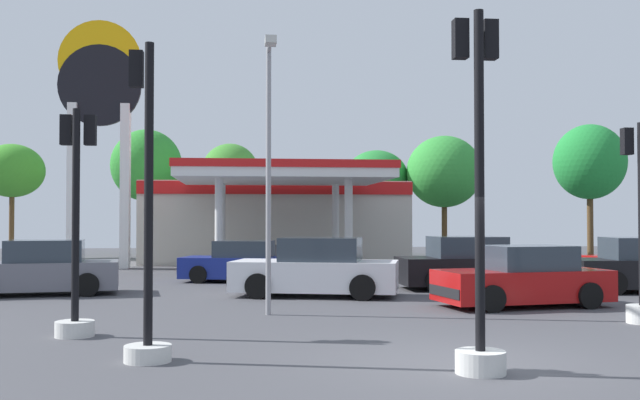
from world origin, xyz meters
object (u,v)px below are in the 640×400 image
(traffic_signal_0, at_px, (76,252))
(tree_2, at_px, (230,171))
(traffic_signal_2, at_px, (479,241))
(corner_streetlamp, at_px, (269,150))
(tree_3, at_px, (376,177))
(station_pole_sign, at_px, (100,113))
(car_4, at_px, (523,279))
(tree_0, at_px, (12,171))
(car_6, at_px, (241,263))
(tree_1, at_px, (146,166))
(tree_5, at_px, (590,162))
(traffic_signal_3, at_px, (147,258))
(car_5, at_px, (639,261))
(car_0, at_px, (316,270))
(tree_4, at_px, (444,172))
(car_2, at_px, (40,270))
(car_3, at_px, (471,265))

(traffic_signal_0, bearing_deg, tree_2, 85.05)
(traffic_signal_2, distance_m, corner_streetlamp, 7.23)
(tree_3, bearing_deg, station_pole_sign, -145.09)
(station_pole_sign, distance_m, traffic_signal_0, 19.99)
(car_4, relative_size, tree_3, 0.71)
(tree_0, bearing_deg, car_6, -52.60)
(tree_1, bearing_deg, tree_5, -6.10)
(station_pole_sign, xyz_separation_m, tree_3, (14.25, 9.94, -2.18))
(traffic_signal_0, bearing_deg, tree_3, 69.08)
(traffic_signal_3, xyz_separation_m, tree_2, (0.80, 30.54, 3.31))
(car_5, xyz_separation_m, tree_3, (-6.53, 17.48, 4.04))
(tree_0, relative_size, tree_3, 1.01)
(car_0, xyz_separation_m, corner_streetlamp, (-1.49, -4.10, 3.00))
(car_4, xyz_separation_m, tree_1, (-12.61, 26.49, 4.64))
(traffic_signal_0, xyz_separation_m, tree_3, (11.07, 28.96, 3.11))
(traffic_signal_3, bearing_deg, station_pole_sign, 102.52)
(traffic_signal_0, relative_size, tree_3, 0.68)
(car_0, xyz_separation_m, tree_3, (5.89, 22.42, 3.92))
(car_4, xyz_separation_m, car_6, (-7.02, 7.93, -0.04))
(tree_0, distance_m, tree_2, 11.98)
(tree_4, bearing_deg, corner_streetlamp, -113.89)
(traffic_signal_2, bearing_deg, car_2, 127.81)
(car_2, xyz_separation_m, car_6, (5.74, 3.71, -0.07))
(tree_0, relative_size, tree_2, 0.98)
(traffic_signal_2, bearing_deg, tree_5, 61.30)
(traffic_signal_3, distance_m, corner_streetlamp, 5.86)
(car_2, relative_size, tree_2, 0.72)
(car_4, xyz_separation_m, tree_2, (-7.65, 24.36, 4.20))
(car_2, bearing_deg, tree_5, 36.58)
(tree_1, bearing_deg, corner_streetlamp, -77.31)
(car_2, xyz_separation_m, tree_3, (13.76, 21.16, 3.96))
(station_pole_sign, distance_m, tree_5, 28.01)
(car_5, relative_size, tree_4, 0.58)
(traffic_signal_0, height_order, tree_5, tree_5)
(tree_4, bearing_deg, tree_1, 171.77)
(tree_1, xyz_separation_m, tree_3, (13.60, -1.11, -0.65))
(traffic_signal_2, relative_size, tree_4, 0.74)
(tree_3, xyz_separation_m, corner_streetlamp, (-7.38, -26.52, -0.92))
(car_2, relative_size, traffic_signal_0, 1.09)
(tree_0, height_order, tree_2, tree_2)
(car_3, bearing_deg, corner_streetlamp, -138.50)
(car_4, distance_m, tree_0, 31.61)
(car_3, xyz_separation_m, tree_4, (4.60, 19.35, 4.18))
(station_pole_sign, height_order, tree_0, station_pole_sign)
(tree_1, relative_size, corner_streetlamp, 1.22)
(tree_2, bearing_deg, car_6, -87.80)
(car_3, distance_m, car_4, 4.64)
(car_6, bearing_deg, car_2, -147.15)
(traffic_signal_2, distance_m, tree_5, 35.82)
(car_0, height_order, traffic_signal_2, traffic_signal_2)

